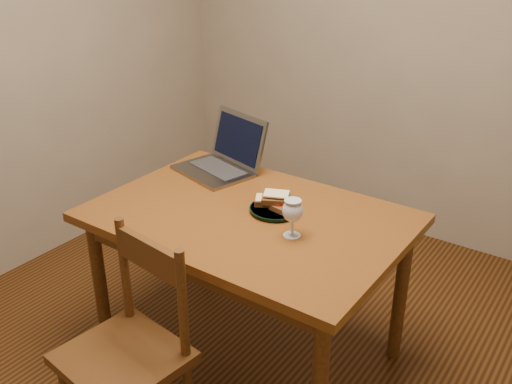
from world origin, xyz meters
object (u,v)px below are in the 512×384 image
Objects in this scene: table at (249,231)px; plate at (275,210)px; chair at (127,343)px; milk_glass at (292,218)px; laptop at (225,156)px.

table is 5.84× the size of plate.
chair is 0.81m from plate.
chair is 0.77m from milk_glass.
chair is 1.09m from laptop.
laptop reaches higher than plate.
plate is (0.08, 0.08, 0.10)m from table.
plate is 0.23m from milk_glass.
table is 2.84× the size of chair.
laptop reaches higher than table.
plate is at bearing 44.72° from table.
table is at bearing -135.28° from plate.
chair is at bearing -95.42° from table.
table is 0.69m from chair.
laptop reaches higher than milk_glass.
plate is 0.53m from laptop.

